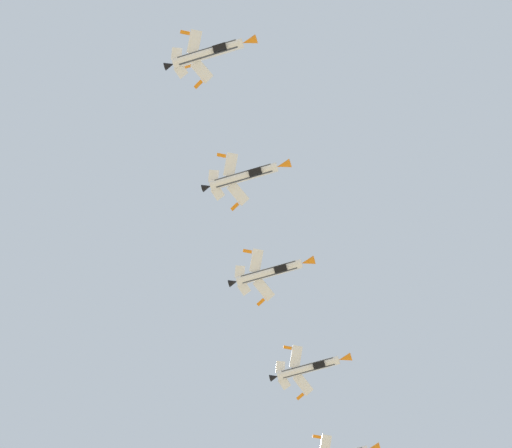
{
  "coord_description": "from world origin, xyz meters",
  "views": [
    {
      "loc": [
        1.74,
        -5.33,
        1.9
      ],
      "look_at": [
        15.72,
        44.98,
        156.2
      ],
      "focal_mm": 64.79,
      "sensor_mm": 36.0,
      "label": 1
    }
  ],
  "objects_px": {
    "fighter_jet_right_wing": "(271,272)",
    "fighter_jet_left_outer": "(245,176)",
    "fighter_jet_left_wing": "(310,368)",
    "fighter_jet_right_outer": "(210,53)"
  },
  "relations": [
    {
      "from": "fighter_jet_left_wing",
      "to": "fighter_jet_right_wing",
      "type": "relative_size",
      "value": 1.0
    },
    {
      "from": "fighter_jet_left_wing",
      "to": "fighter_jet_left_outer",
      "type": "relative_size",
      "value": 1.0
    },
    {
      "from": "fighter_jet_right_wing",
      "to": "fighter_jet_right_outer",
      "type": "height_order",
      "value": "fighter_jet_right_outer"
    },
    {
      "from": "fighter_jet_left_outer",
      "to": "fighter_jet_right_outer",
      "type": "height_order",
      "value": "fighter_jet_left_outer"
    },
    {
      "from": "fighter_jet_right_wing",
      "to": "fighter_jet_left_outer",
      "type": "bearing_deg",
      "value": 2.49
    },
    {
      "from": "fighter_jet_left_outer",
      "to": "fighter_jet_right_outer",
      "type": "distance_m",
      "value": 21.86
    },
    {
      "from": "fighter_jet_right_wing",
      "to": "fighter_jet_left_wing",
      "type": "bearing_deg",
      "value": 176.77
    },
    {
      "from": "fighter_jet_right_wing",
      "to": "fighter_jet_right_outer",
      "type": "distance_m",
      "value": 40.04
    },
    {
      "from": "fighter_jet_right_wing",
      "to": "fighter_jet_right_outer",
      "type": "relative_size",
      "value": 1.0
    },
    {
      "from": "fighter_jet_right_wing",
      "to": "fighter_jet_left_outer",
      "type": "relative_size",
      "value": 1.0
    }
  ]
}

